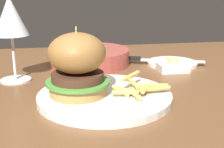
{
  "coord_description": "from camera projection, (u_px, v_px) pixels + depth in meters",
  "views": [
    {
      "loc": [
        -0.07,
        -0.71,
        0.96
      ],
      "look_at": [
        0.03,
        -0.1,
        0.78
      ],
      "focal_mm": 50.0,
      "sensor_mm": 36.0,
      "label": 1
    }
  ],
  "objects": [
    {
      "name": "table_knife",
      "position": [
        154.0,
        60.0,
        0.89
      ],
      "size": [
        0.23,
        0.09,
        0.01
      ],
      "color": "silver",
      "rests_on": "bread_plate"
    },
    {
      "name": "soup_bowl",
      "position": [
        90.0,
        56.0,
        0.89
      ],
      "size": [
        0.22,
        0.22,
        0.05
      ],
      "color": "#B24C42",
      "rests_on": "dining_table"
    },
    {
      "name": "bread_plate",
      "position": [
        172.0,
        63.0,
        0.88
      ],
      "size": [
        0.14,
        0.14,
        0.01
      ],
      "primitive_type": "cylinder",
      "color": "white",
      "rests_on": "dining_table"
    },
    {
      "name": "dining_table",
      "position": [
        92.0,
        117.0,
        0.77
      ],
      "size": [
        1.18,
        0.84,
        0.74
      ],
      "color": "brown",
      "rests_on": "ground"
    },
    {
      "name": "main_plate",
      "position": [
        105.0,
        96.0,
        0.62
      ],
      "size": [
        0.27,
        0.27,
        0.01
      ],
      "primitive_type": "cylinder",
      "color": "white",
      "rests_on": "dining_table"
    },
    {
      "name": "fries_pile",
      "position": [
        137.0,
        87.0,
        0.62
      ],
      "size": [
        0.12,
        0.11,
        0.03
      ],
      "color": "#EABC5B",
      "rests_on": "main_plate"
    },
    {
      "name": "butter_dish",
      "position": [
        173.0,
        67.0,
        0.82
      ],
      "size": [
        0.08,
        0.06,
        0.04
      ],
      "color": "white",
      "rests_on": "dining_table"
    },
    {
      "name": "wine_glass",
      "position": [
        10.0,
        19.0,
        0.7
      ],
      "size": [
        0.08,
        0.08,
        0.2
      ],
      "color": "silver",
      "rests_on": "dining_table"
    },
    {
      "name": "burger_sandwich",
      "position": [
        77.0,
        64.0,
        0.59
      ],
      "size": [
        0.12,
        0.12,
        0.13
      ],
      "color": "#B78447",
      "rests_on": "main_plate"
    }
  ]
}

